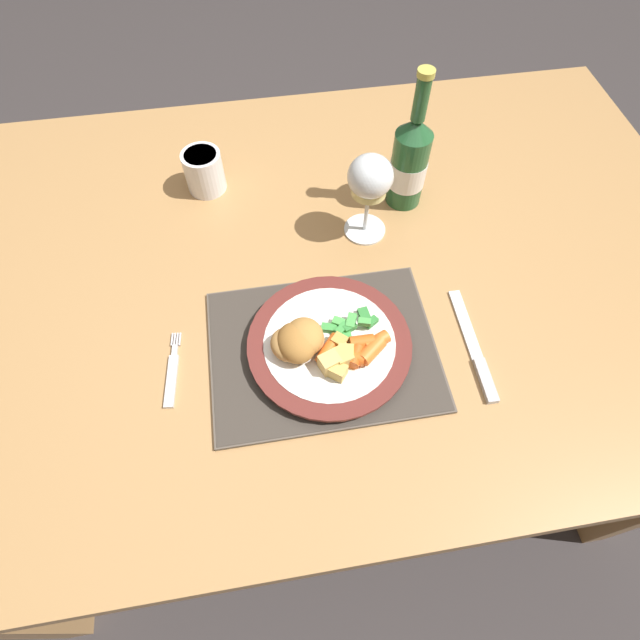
{
  "coord_description": "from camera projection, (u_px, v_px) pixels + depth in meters",
  "views": [
    {
      "loc": [
        -0.09,
        -0.53,
        1.41
      ],
      "look_at": [
        -0.02,
        -0.14,
        0.78
      ],
      "focal_mm": 28.0,
      "sensor_mm": 36.0,
      "label": 1
    }
  ],
  "objects": [
    {
      "name": "ground_plane",
      "position": [
        320.0,
        419.0,
        1.48
      ],
      "size": [
        6.0,
        6.0,
        0.0
      ],
      "primitive_type": "plane",
      "color": "#383333"
    },
    {
      "name": "table_knife",
      "position": [
        476.0,
        354.0,
        0.75
      ],
      "size": [
        0.02,
        0.2,
        0.01
      ],
      "color": "silver",
      "rests_on": "dining_table"
    },
    {
      "name": "drinking_cup",
      "position": [
        204.0,
        170.0,
        0.91
      ],
      "size": [
        0.07,
        0.07,
        0.08
      ],
      "color": "white",
      "rests_on": "dining_table"
    },
    {
      "name": "dinner_plate",
      "position": [
        329.0,
        345.0,
        0.75
      ],
      "size": [
        0.25,
        0.25,
        0.02
      ],
      "color": "white",
      "rests_on": "placemat"
    },
    {
      "name": "dining_table",
      "position": [
        320.0,
        289.0,
        0.92
      ],
      "size": [
        1.41,
        0.94,
        0.74
      ],
      "color": "#AD7F4C",
      "rests_on": "ground"
    },
    {
      "name": "roast_potatoes",
      "position": [
        338.0,
        359.0,
        0.71
      ],
      "size": [
        0.06,
        0.07,
        0.03
      ],
      "color": "#DBB256",
      "rests_on": "dinner_plate"
    },
    {
      "name": "green_beans_pile",
      "position": [
        351.0,
        324.0,
        0.75
      ],
      "size": [
        0.09,
        0.05,
        0.02
      ],
      "color": "green",
      "rests_on": "dinner_plate"
    },
    {
      "name": "bottle",
      "position": [
        409.0,
        162.0,
        0.86
      ],
      "size": [
        0.07,
        0.07,
        0.25
      ],
      "color": "#23562D",
      "rests_on": "dining_table"
    },
    {
      "name": "placemat",
      "position": [
        323.0,
        349.0,
        0.76
      ],
      "size": [
        0.34,
        0.26,
        0.01
      ],
      "color": "brown",
      "rests_on": "dining_table"
    },
    {
      "name": "breaded_croquettes",
      "position": [
        299.0,
        341.0,
        0.72
      ],
      "size": [
        0.09,
        0.08,
        0.04
      ],
      "color": "#B77F3D",
      "rests_on": "dinner_plate"
    },
    {
      "name": "glazed_carrots",
      "position": [
        358.0,
        349.0,
        0.72
      ],
      "size": [
        0.11,
        0.06,
        0.02
      ],
      "color": "orange",
      "rests_on": "dinner_plate"
    },
    {
      "name": "fork",
      "position": [
        172.0,
        375.0,
        0.73
      ],
      "size": [
        0.03,
        0.12,
        0.01
      ],
      "color": "silver",
      "rests_on": "dining_table"
    },
    {
      "name": "wine_glass",
      "position": [
        370.0,
        181.0,
        0.79
      ],
      "size": [
        0.07,
        0.07,
        0.16
      ],
      "color": "silver",
      "rests_on": "dining_table"
    }
  ]
}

